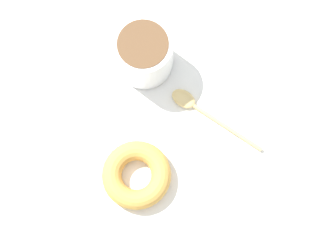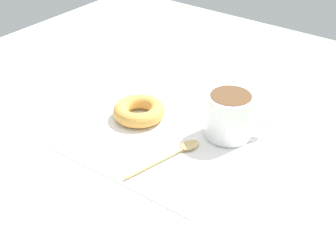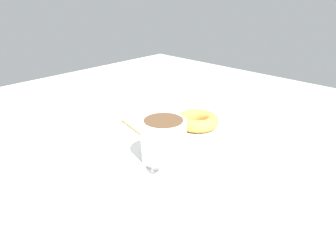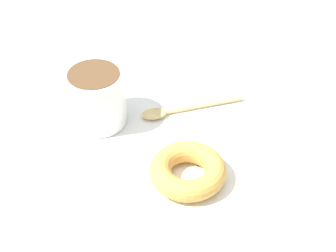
{
  "view_description": "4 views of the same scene",
  "coord_description": "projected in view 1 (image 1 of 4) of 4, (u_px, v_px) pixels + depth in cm",
  "views": [
    {
      "loc": [
        -15.64,
        -3.86,
        77.66
      ],
      "look_at": [
        -0.23,
        1.94,
        2.3
      ],
      "focal_mm": 60.0,
      "sensor_mm": 36.0,
      "label": 1
    },
    {
      "loc": [
        39.28,
        -51.13,
        46.18
      ],
      "look_at": [
        -0.23,
        1.94,
        2.3
      ],
      "focal_mm": 50.0,
      "sensor_mm": 36.0,
      "label": 2
    },
    {
      "loc": [
        45.04,
        45.06,
        29.96
      ],
      "look_at": [
        -0.23,
        1.94,
        2.3
      ],
      "focal_mm": 35.0,
      "sensor_mm": 36.0,
      "label": 3
    },
    {
      "loc": [
        -48.58,
        29.5,
        50.35
      ],
      "look_at": [
        -0.23,
        1.94,
        2.3
      ],
      "focal_mm": 60.0,
      "sensor_mm": 36.0,
      "label": 4
    }
  ],
  "objects": [
    {
      "name": "ground_plane",
      "position": [
        181.0,
        134.0,
        0.8
      ],
      "size": [
        120.0,
        120.0,
        2.0
      ],
      "primitive_type": "cube",
      "color": "beige"
    },
    {
      "name": "napkin",
      "position": [
        168.0,
        129.0,
        0.79
      ],
      "size": [
        28.8,
        28.8,
        0.3
      ],
      "primitive_type": "cube",
      "rotation": [
        0.0,
        0.0,
        0.01
      ],
      "color": "white",
      "rests_on": "ground_plane"
    },
    {
      "name": "coffee_cup",
      "position": [
        144.0,
        52.0,
        0.77
      ],
      "size": [
        10.05,
        8.52,
        7.74
      ],
      "color": "white",
      "rests_on": "napkin"
    },
    {
      "name": "donut",
      "position": [
        137.0,
        175.0,
        0.76
      ],
      "size": [
        9.47,
        9.47,
        2.72
      ],
      "primitive_type": "torus",
      "color": "gold",
      "rests_on": "napkin"
    },
    {
      "name": "spoon",
      "position": [
        197.0,
        108.0,
        0.79
      ],
      "size": [
        4.93,
        14.85,
        0.9
      ],
      "color": "#D8B772",
      "rests_on": "napkin"
    }
  ]
}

